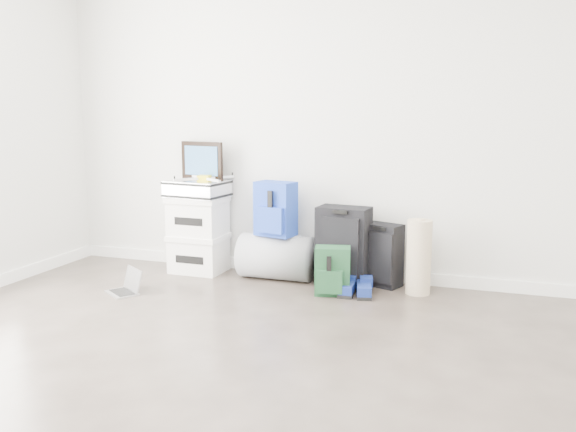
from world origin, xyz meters
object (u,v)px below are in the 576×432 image
at_px(boxes_stack, 198,234).
at_px(laptop, 126,287).
at_px(large_suitcase, 343,246).
at_px(carry_on, 381,255).
at_px(briefcase, 197,189).
at_px(duffel_bag, 277,257).

relative_size(boxes_stack, laptop, 2.03).
distance_m(large_suitcase, carry_on, 0.31).
relative_size(briefcase, large_suitcase, 0.76).
bearing_deg(large_suitcase, laptop, -147.59).
distance_m(duffel_bag, carry_on, 0.87).
height_order(boxes_stack, briefcase, briefcase).
height_order(briefcase, laptop, briefcase).
relative_size(duffel_bag, carry_on, 1.21).
height_order(duffel_bag, large_suitcase, large_suitcase).
bearing_deg(laptop, carry_on, 58.91).
bearing_deg(briefcase, duffel_bag, 5.89).
xyz_separation_m(briefcase, carry_on, (1.60, 0.08, -0.48)).
bearing_deg(briefcase, carry_on, 9.34).
xyz_separation_m(duffel_bag, laptop, (-0.97, -0.76, -0.14)).
bearing_deg(boxes_stack, large_suitcase, 0.91).
height_order(boxes_stack, laptop, boxes_stack).
distance_m(boxes_stack, carry_on, 1.60).
xyz_separation_m(boxes_stack, large_suitcase, (1.30, -0.00, -0.01)).
bearing_deg(duffel_bag, briefcase, 179.68).
bearing_deg(laptop, briefcase, 107.07).
xyz_separation_m(duffel_bag, large_suitcase, (0.57, 0.01, 0.13)).
relative_size(carry_on, laptop, 1.55).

